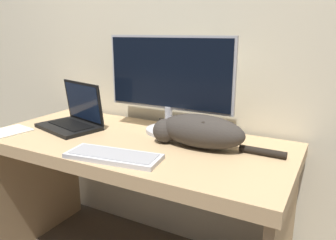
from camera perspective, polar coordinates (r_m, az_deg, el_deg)
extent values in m
cube|color=beige|center=(1.89, 0.82, 16.31)|extent=(6.40, 0.06, 2.60)
cube|color=tan|center=(1.63, -5.93, -4.44)|extent=(1.53, 0.70, 0.06)
cube|color=tan|center=(2.23, -21.50, -10.23)|extent=(0.04, 0.64, 0.69)
cylinder|color=#B2B2B7|center=(1.73, 0.10, -1.77)|extent=(0.24, 0.24, 0.02)
cylinder|color=#B2B2B7|center=(1.71, 0.10, 0.44)|extent=(0.04, 0.04, 0.12)
cube|color=#B2B2B7|center=(1.67, 0.20, 8.20)|extent=(0.70, 0.02, 0.37)
cube|color=black|center=(1.66, 0.03, 8.16)|extent=(0.67, 0.01, 0.35)
cube|color=black|center=(1.87, -16.92, -1.16)|extent=(0.38, 0.31, 0.02)
cube|color=black|center=(1.87, -16.59, -0.74)|extent=(0.30, 0.19, 0.00)
cube|color=black|center=(1.89, -14.53, 3.04)|extent=(0.33, 0.12, 0.23)
cube|color=black|center=(1.89, -14.66, 3.00)|extent=(0.30, 0.10, 0.20)
cube|color=#BCBCC1|center=(1.40, -9.47, -6.24)|extent=(0.42, 0.20, 0.02)
cube|color=#939397|center=(1.39, -9.49, -5.81)|extent=(0.39, 0.17, 0.00)
ellipsoid|color=#332D28|center=(1.50, 5.82, -1.94)|extent=(0.41, 0.18, 0.15)
ellipsoid|color=black|center=(1.48, 6.59, -0.50)|extent=(0.19, 0.13, 0.06)
sphere|color=#332D28|center=(1.56, -0.58, -1.88)|extent=(0.11, 0.11, 0.11)
cone|color=black|center=(1.56, -1.40, -0.12)|extent=(0.03, 0.03, 0.03)
cone|color=black|center=(1.54, 0.24, -0.36)|extent=(0.03, 0.03, 0.03)
cylinder|color=black|center=(1.47, 16.13, -5.34)|extent=(0.20, 0.03, 0.03)
cube|color=white|center=(1.91, -26.41, -1.92)|extent=(0.20, 0.25, 0.01)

